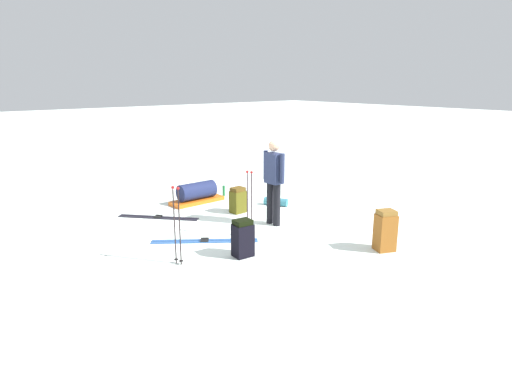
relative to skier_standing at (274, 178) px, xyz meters
name	(u,v)px	position (x,y,z in m)	size (l,w,h in m)	color
ground_plane	(256,226)	(0.13, 0.34, -0.95)	(80.00, 80.00, 0.00)	white
skier_standing	(274,178)	(0.00, 0.00, 0.00)	(0.57, 0.22, 1.70)	black
ski_pair_near	(205,241)	(0.05, 1.61, -0.94)	(1.28, 1.63, 0.05)	#2F5A9D
ski_pair_far	(158,217)	(1.85, 1.61, -0.94)	(1.41, 1.27, 0.05)	black
backpack_large_dark	(385,231)	(-2.24, -0.54, -0.61)	(0.38, 0.40, 0.71)	brown
backpack_bright	(238,200)	(1.09, 0.06, -0.68)	(0.27, 0.33, 0.56)	#4D4912
backpack_small_spare	(243,238)	(-0.91, 1.48, -0.65)	(0.28, 0.33, 0.63)	black
ski_poles_planted_near	(249,200)	(-0.26, 0.82, -0.26)	(0.16, 0.10, 1.25)	black
ski_poles_planted_far	(177,221)	(-0.52, 2.46, -0.25)	(0.17, 0.10, 1.26)	black
gear_sled	(197,193)	(2.35, 0.33, -0.73)	(0.48, 1.30, 0.49)	#DB5E14
sleeping_mat_rolled	(276,202)	(0.98, -0.95, -0.86)	(0.18, 0.18, 0.55)	teal
thermos_bottle	(224,191)	(2.46, -0.52, -0.82)	(0.07, 0.07, 0.26)	#1F6C39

